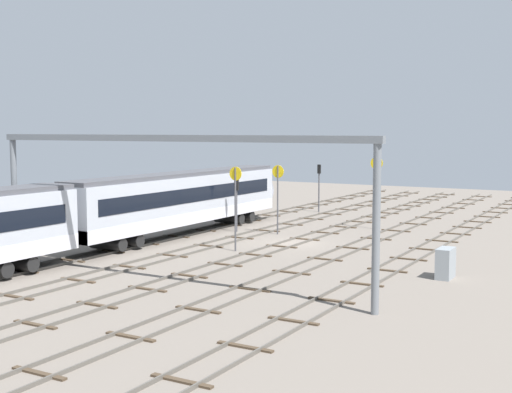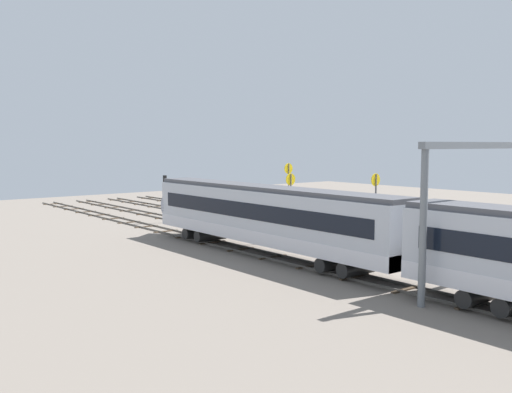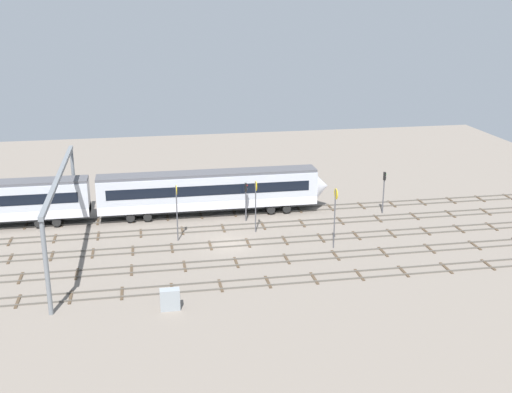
{
  "view_description": "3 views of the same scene",
  "coord_description": "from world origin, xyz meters",
  "px_view_note": "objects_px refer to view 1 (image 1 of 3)",
  "views": [
    {
      "loc": [
        -44.03,
        -22.1,
        8.24
      ],
      "look_at": [
        2.36,
        4.5,
        3.0
      ],
      "focal_mm": 47.92,
      "sensor_mm": 36.0,
      "label": 1
    },
    {
      "loc": [
        -31.27,
        34.19,
        7.86
      ],
      "look_at": [
        5.62,
        4.74,
        3.47
      ],
      "focal_mm": 39.46,
      "sensor_mm": 36.0,
      "label": 2
    },
    {
      "loc": [
        -7.85,
        -57.88,
        23.25
      ],
      "look_at": [
        3.44,
        4.23,
        3.44
      ],
      "focal_mm": 44.81,
      "sensor_mm": 36.0,
      "label": 3
    }
  ],
  "objects_px": {
    "speed_sign_near_foreground": "(278,189)",
    "relay_cabinet": "(445,263)",
    "speed_sign_mid_trackside": "(376,181)",
    "train": "(72,219)",
    "overhead_gantry": "(166,167)",
    "signal_light_trackside_departure": "(319,181)",
    "speed_sign_far_trackside": "(235,197)",
    "signal_light_trackside_approach": "(237,197)"
  },
  "relations": [
    {
      "from": "relay_cabinet",
      "to": "speed_sign_near_foreground",
      "type": "bearing_deg",
      "value": 58.51
    },
    {
      "from": "speed_sign_near_foreground",
      "to": "relay_cabinet",
      "type": "bearing_deg",
      "value": -121.49
    },
    {
      "from": "speed_sign_far_trackside",
      "to": "signal_light_trackside_departure",
      "type": "relative_size",
      "value": 1.2
    },
    {
      "from": "overhead_gantry",
      "to": "speed_sign_far_trackside",
      "type": "xyz_separation_m",
      "value": [
        10.56,
        2.24,
        -2.61
      ]
    },
    {
      "from": "relay_cabinet",
      "to": "train",
      "type": "bearing_deg",
      "value": 106.21
    },
    {
      "from": "train",
      "to": "speed_sign_mid_trackside",
      "type": "relative_size",
      "value": 8.38
    },
    {
      "from": "speed_sign_near_foreground",
      "to": "speed_sign_mid_trackside",
      "type": "bearing_deg",
      "value": -40.78
    },
    {
      "from": "speed_sign_far_trackside",
      "to": "relay_cabinet",
      "type": "height_order",
      "value": "speed_sign_far_trackside"
    },
    {
      "from": "signal_light_trackside_approach",
      "to": "overhead_gantry",
      "type": "bearing_deg",
      "value": -159.47
    },
    {
      "from": "speed_sign_near_foreground",
      "to": "speed_sign_far_trackside",
      "type": "relative_size",
      "value": 0.95
    },
    {
      "from": "signal_light_trackside_departure",
      "to": "relay_cabinet",
      "type": "distance_m",
      "value": 31.21
    },
    {
      "from": "overhead_gantry",
      "to": "speed_sign_near_foreground",
      "type": "distance_m",
      "value": 19.1
    },
    {
      "from": "speed_sign_near_foreground",
      "to": "speed_sign_far_trackside",
      "type": "height_order",
      "value": "speed_sign_far_trackside"
    },
    {
      "from": "train",
      "to": "signal_light_trackside_approach",
      "type": "distance_m",
      "value": 15.76
    },
    {
      "from": "overhead_gantry",
      "to": "train",
      "type": "bearing_deg",
      "value": 74.28
    },
    {
      "from": "speed_sign_near_foreground",
      "to": "signal_light_trackside_approach",
      "type": "distance_m",
      "value": 3.66
    },
    {
      "from": "overhead_gantry",
      "to": "speed_sign_far_trackside",
      "type": "distance_m",
      "value": 11.11
    },
    {
      "from": "signal_light_trackside_approach",
      "to": "signal_light_trackside_departure",
      "type": "relative_size",
      "value": 0.89
    },
    {
      "from": "signal_light_trackside_approach",
      "to": "relay_cabinet",
      "type": "height_order",
      "value": "signal_light_trackside_approach"
    },
    {
      "from": "signal_light_trackside_departure",
      "to": "relay_cabinet",
      "type": "xyz_separation_m",
      "value": [
        -24.67,
        -18.99,
        -2.26
      ]
    },
    {
      "from": "speed_sign_near_foreground",
      "to": "train",
      "type": "bearing_deg",
      "value": 158.72
    },
    {
      "from": "signal_light_trackside_departure",
      "to": "train",
      "type": "bearing_deg",
      "value": 174.69
    },
    {
      "from": "overhead_gantry",
      "to": "speed_sign_mid_trackside",
      "type": "height_order",
      "value": "overhead_gantry"
    },
    {
      "from": "overhead_gantry",
      "to": "signal_light_trackside_departure",
      "type": "xyz_separation_m",
      "value": [
        33.7,
        6.6,
        -3.2
      ]
    },
    {
      "from": "speed_sign_far_trackside",
      "to": "signal_light_trackside_departure",
      "type": "height_order",
      "value": "speed_sign_far_trackside"
    },
    {
      "from": "train",
      "to": "speed_sign_mid_trackside",
      "type": "bearing_deg",
      "value": -27.85
    },
    {
      "from": "overhead_gantry",
      "to": "speed_sign_mid_trackside",
      "type": "distance_m",
      "value": 25.48
    },
    {
      "from": "train",
      "to": "overhead_gantry",
      "type": "distance_m",
      "value": 10.51
    },
    {
      "from": "train",
      "to": "signal_light_trackside_departure",
      "type": "height_order",
      "value": "train"
    },
    {
      "from": "signal_light_trackside_approach",
      "to": "speed_sign_far_trackside",
      "type": "bearing_deg",
      "value": -149.04
    },
    {
      "from": "train",
      "to": "overhead_gantry",
      "type": "xyz_separation_m",
      "value": [
        -2.67,
        -9.48,
        3.66
      ]
    },
    {
      "from": "speed_sign_mid_trackside",
      "to": "speed_sign_far_trackside",
      "type": "height_order",
      "value": "speed_sign_mid_trackside"
    },
    {
      "from": "speed_sign_mid_trackside",
      "to": "overhead_gantry",
      "type": "bearing_deg",
      "value": 174.47
    },
    {
      "from": "speed_sign_near_foreground",
      "to": "relay_cabinet",
      "type": "height_order",
      "value": "speed_sign_near_foreground"
    },
    {
      "from": "speed_sign_far_trackside",
      "to": "signal_light_trackside_approach",
      "type": "distance_m",
      "value": 8.95
    },
    {
      "from": "train",
      "to": "overhead_gantry",
      "type": "bearing_deg",
      "value": -105.72
    },
    {
      "from": "speed_sign_mid_trackside",
      "to": "signal_light_trackside_departure",
      "type": "height_order",
      "value": "speed_sign_mid_trackside"
    },
    {
      "from": "speed_sign_mid_trackside",
      "to": "speed_sign_far_trackside",
      "type": "relative_size",
      "value": 1.05
    },
    {
      "from": "speed_sign_near_foreground",
      "to": "speed_sign_far_trackside",
      "type": "distance_m",
      "value": 8.12
    },
    {
      "from": "signal_light_trackside_departure",
      "to": "overhead_gantry",
      "type": "bearing_deg",
      "value": -168.91
    },
    {
      "from": "train",
      "to": "speed_sign_far_trackside",
      "type": "xyz_separation_m",
      "value": [
        7.89,
        -7.25,
        1.05
      ]
    },
    {
      "from": "speed_sign_near_foreground",
      "to": "signal_light_trackside_departure",
      "type": "relative_size",
      "value": 1.15
    }
  ]
}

